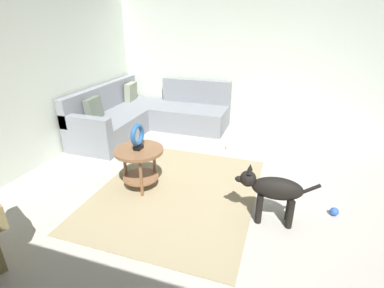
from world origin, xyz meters
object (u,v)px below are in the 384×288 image
dog_toy_ball (334,212)px  sectional_couch (147,116)px  dog_bed_mat (248,141)px  torus_sculpture (138,136)px  dog (272,190)px  side_table (139,158)px

dog_toy_ball → sectional_couch: bearing=61.4°
dog_bed_mat → torus_sculpture: bearing=149.5°
sectional_couch → dog: 3.19m
side_table → dog_toy_ball: side_table is taller
sectional_couch → dog_toy_ball: (-1.71, -3.14, -0.24)m
torus_sculpture → dog_bed_mat: size_ratio=0.41×
torus_sculpture → dog: torus_sculpture is taller
sectional_couch → dog_toy_ball: size_ratio=24.12×
torus_sculpture → side_table: bearing=0.0°
sectional_couch → side_table: (-1.87, -0.85, 0.13)m
torus_sculpture → dog_bed_mat: (1.86, -1.10, -0.67)m
dog_bed_mat → dog_toy_ball: bearing=-145.0°
torus_sculpture → dog: size_ratio=0.38×
dog_bed_mat → dog_toy_ball: 2.08m
side_table → dog: (-0.16, -1.61, -0.04)m
torus_sculpture → dog_bed_mat: torus_sculpture is taller
dog_bed_mat → dog: size_ratio=0.94×
dog → dog_toy_ball: size_ratio=9.10×
dog_bed_mat → dog_toy_ball: dog_toy_ball is taller
torus_sculpture → dog_toy_ball: (0.15, -2.29, -0.66)m
torus_sculpture → dog_toy_ball: bearing=-86.2°
sectional_couch → side_table: size_ratio=3.75×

